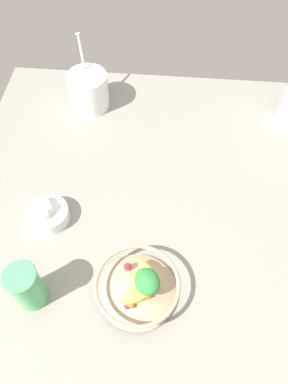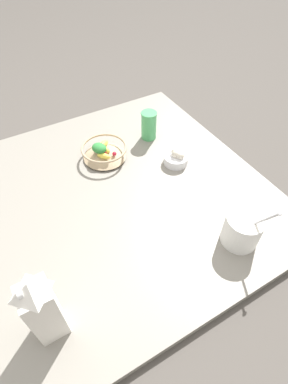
{
  "view_description": "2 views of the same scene",
  "coord_description": "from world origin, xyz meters",
  "px_view_note": "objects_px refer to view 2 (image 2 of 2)",
  "views": [
    {
      "loc": [
        -0.52,
        0.01,
        0.93
      ],
      "look_at": [
        0.04,
        0.06,
        0.08
      ],
      "focal_mm": 35.0,
      "sensor_mm": 36.0,
      "label": 1
    },
    {
      "loc": [
        0.76,
        -0.31,
        0.92
      ],
      "look_at": [
        0.1,
        0.08,
        0.09
      ],
      "focal_mm": 28.0,
      "sensor_mm": 36.0,
      "label": 2
    }
  ],
  "objects_px": {
    "fruit_bowl": "(104,151)",
    "garlic_bowl": "(176,158)",
    "milk_carton": "(42,308)",
    "drinking_cup": "(149,125)",
    "yogurt_tub": "(243,228)"
  },
  "relations": [
    {
      "from": "milk_carton",
      "to": "yogurt_tub",
      "type": "bearing_deg",
      "value": 86.65
    },
    {
      "from": "milk_carton",
      "to": "drinking_cup",
      "type": "relative_size",
      "value": 1.99
    },
    {
      "from": "fruit_bowl",
      "to": "yogurt_tub",
      "type": "relative_size",
      "value": 0.92
    },
    {
      "from": "drinking_cup",
      "to": "garlic_bowl",
      "type": "bearing_deg",
      "value": 2.69
    },
    {
      "from": "milk_carton",
      "to": "garlic_bowl",
      "type": "xyz_separation_m",
      "value": [
        -0.41,
        0.7,
        -0.11
      ]
    },
    {
      "from": "fruit_bowl",
      "to": "milk_carton",
      "type": "height_order",
      "value": "milk_carton"
    },
    {
      "from": "fruit_bowl",
      "to": "garlic_bowl",
      "type": "bearing_deg",
      "value": 54.28
    },
    {
      "from": "drinking_cup",
      "to": "garlic_bowl",
      "type": "relative_size",
      "value": 1.28
    },
    {
      "from": "yogurt_tub",
      "to": "drinking_cup",
      "type": "relative_size",
      "value": 1.6
    },
    {
      "from": "fruit_bowl",
      "to": "milk_carton",
      "type": "xyz_separation_m",
      "value": [
        0.6,
        -0.44,
        0.1
      ]
    },
    {
      "from": "fruit_bowl",
      "to": "garlic_bowl",
      "type": "height_order",
      "value": "fruit_bowl"
    },
    {
      "from": "drinking_cup",
      "to": "garlic_bowl",
      "type": "distance_m",
      "value": 0.22
    },
    {
      "from": "milk_carton",
      "to": "yogurt_tub",
      "type": "xyz_separation_m",
      "value": [
        0.04,
        0.66,
        -0.07
      ]
    },
    {
      "from": "fruit_bowl",
      "to": "yogurt_tub",
      "type": "distance_m",
      "value": 0.67
    },
    {
      "from": "drinking_cup",
      "to": "garlic_bowl",
      "type": "xyz_separation_m",
      "value": [
        0.22,
        0.01,
        -0.04
      ]
    }
  ]
}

